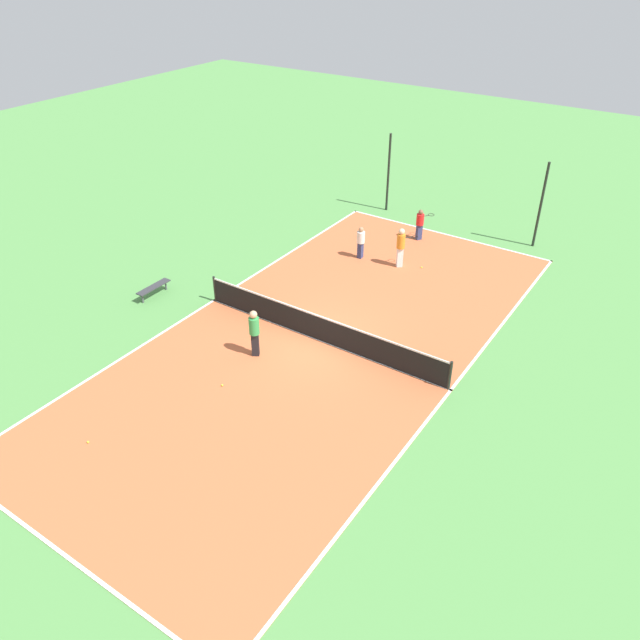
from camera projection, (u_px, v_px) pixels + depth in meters
ground_plane at (320, 341)px, 22.80m from camera, size 80.00×80.00×0.00m
court_surface at (320, 340)px, 22.80m from camera, size 10.42×22.24×0.02m
tennis_net at (320, 327)px, 22.49m from camera, size 10.22×0.10×1.10m
bench at (154, 288)px, 25.32m from camera, size 0.36×1.58×0.45m
player_coach_red at (420, 223)px, 29.60m from camera, size 0.77×0.97×1.51m
player_far_green at (254, 330)px, 21.46m from camera, size 0.50×0.50×1.81m
player_far_white at (361, 241)px, 27.95m from camera, size 0.37×0.37×1.50m
player_center_orange at (401, 245)px, 27.11m from camera, size 0.92×0.87×1.81m
tennis_ball_midcourt at (359, 236)px, 30.31m from camera, size 0.07×0.07×0.07m
tennis_ball_left_sideline at (88, 442)px, 18.28m from camera, size 0.07×0.07×0.07m
tennis_ball_near_net at (222, 385)px, 20.52m from camera, size 0.07×0.07×0.07m
tennis_ball_right_alley at (422, 267)px, 27.53m from camera, size 0.07×0.07×0.07m
fence_post_back_left at (388, 173)px, 32.10m from camera, size 0.12×0.12×4.05m
fence_post_back_right at (541, 205)px, 28.40m from camera, size 0.12×0.12×4.05m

